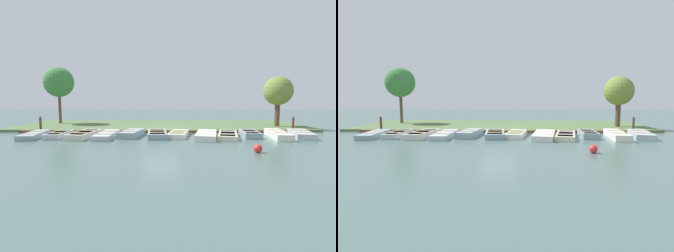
{
  "view_description": "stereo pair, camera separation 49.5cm",
  "coord_description": "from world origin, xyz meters",
  "views": [
    {
      "loc": [
        18.12,
        0.54,
        2.56
      ],
      "look_at": [
        0.68,
        0.55,
        0.65
      ],
      "focal_mm": 28.0,
      "sensor_mm": 36.0,
      "label": 1
    },
    {
      "loc": [
        18.12,
        1.04,
        2.56
      ],
      "look_at": [
        0.68,
        0.55,
        0.65
      ],
      "focal_mm": 28.0,
      "sensor_mm": 36.0,
      "label": 2
    }
  ],
  "objects": [
    {
      "name": "ground_plane",
      "position": [
        0.0,
        0.0,
        0.0
      ],
      "size": [
        80.0,
        80.0,
        0.0
      ],
      "primitive_type": "plane",
      "color": "#4C6660"
    },
    {
      "name": "rowboat_4",
      "position": [
        1.1,
        -1.83,
        0.21
      ],
      "size": [
        2.76,
        1.48,
        0.42
      ],
      "rotation": [
        0.0,
        0.0,
        -0.17
      ],
      "color": "#8C9EA8",
      "rests_on": "ground_plane"
    },
    {
      "name": "rowboat_10",
      "position": [
        1.56,
        7.58,
        0.21
      ],
      "size": [
        3.62,
        1.42,
        0.43
      ],
      "rotation": [
        0.0,
        0.0,
        -0.14
      ],
      "color": "silver",
      "rests_on": "ground_plane"
    },
    {
      "name": "rowboat_6",
      "position": [
        1.13,
        1.22,
        0.17
      ],
      "size": [
        2.89,
        1.56,
        0.34
      ],
      "rotation": [
        0.0,
        0.0,
        -0.18
      ],
      "color": "silver",
      "rests_on": "ground_plane"
    },
    {
      "name": "dock_walkway",
      "position": [
        -1.19,
        0.0,
        0.09
      ],
      "size": [
        1.33,
        20.42,
        0.19
      ],
      "color": "brown",
      "rests_on": "ground_plane"
    },
    {
      "name": "mooring_post_far",
      "position": [
        -1.16,
        9.82,
        0.59
      ],
      "size": [
        0.17,
        0.17,
        1.16
      ],
      "color": "brown",
      "rests_on": "ground_plane"
    },
    {
      "name": "rowboat_2",
      "position": [
        1.51,
        -4.82,
        0.2
      ],
      "size": [
        3.22,
        1.63,
        0.39
      ],
      "rotation": [
        0.0,
        0.0,
        -0.15
      ],
      "color": "beige",
      "rests_on": "ground_plane"
    },
    {
      "name": "shore_bank",
      "position": [
        -5.0,
        0.0,
        0.09
      ],
      "size": [
        8.0,
        24.0,
        0.19
      ],
      "color": "#567042",
      "rests_on": "ground_plane"
    },
    {
      "name": "rowboat_7",
      "position": [
        1.71,
        2.98,
        0.19
      ],
      "size": [
        3.53,
        1.84,
        0.38
      ],
      "rotation": [
        0.0,
        0.0,
        -0.19
      ],
      "color": "silver",
      "rests_on": "ground_plane"
    },
    {
      "name": "rowboat_1",
      "position": [
        1.22,
        -6.55,
        0.17
      ],
      "size": [
        2.87,
        1.02,
        0.34
      ],
      "rotation": [
        0.0,
        0.0,
        0.0
      ],
      "color": "#B2BCC1",
      "rests_on": "ground_plane"
    },
    {
      "name": "rowboat_11",
      "position": [
        1.27,
        9.22,
        0.19
      ],
      "size": [
        3.32,
        1.83,
        0.39
      ],
      "rotation": [
        0.0,
        0.0,
        -0.24
      ],
      "color": "#B2BCC1",
      "rests_on": "ground_plane"
    },
    {
      "name": "park_tree_left",
      "position": [
        -3.43,
        9.56,
        3.03
      ],
      "size": [
        2.34,
        2.34,
        4.26
      ],
      "color": "brown",
      "rests_on": "ground_plane"
    },
    {
      "name": "rowboat_3",
      "position": [
        1.38,
        -3.4,
        0.16
      ],
      "size": [
        3.5,
        1.13,
        0.33
      ],
      "rotation": [
        0.0,
        0.0,
        -0.01
      ],
      "color": "#B2BCC1",
      "rests_on": "ground_plane"
    },
    {
      "name": "rowboat_9",
      "position": [
        1.11,
        5.91,
        0.2
      ],
      "size": [
        2.7,
        1.27,
        0.4
      ],
      "rotation": [
        0.0,
        0.0,
        -0.1
      ],
      "color": "#8C9EA8",
      "rests_on": "ground_plane"
    },
    {
      "name": "mooring_post_near",
      "position": [
        -1.16,
        -8.9,
        0.59
      ],
      "size": [
        0.17,
        0.17,
        1.16
      ],
      "color": "brown",
      "rests_on": "ground_plane"
    },
    {
      "name": "rowboat_8",
      "position": [
        1.61,
        4.36,
        0.16
      ],
      "size": [
        3.5,
        1.85,
        0.33
      ],
      "rotation": [
        0.0,
        0.0,
        -0.22
      ],
      "color": "beige",
      "rests_on": "ground_plane"
    },
    {
      "name": "rowboat_5",
      "position": [
        1.16,
        -0.16,
        0.18
      ],
      "size": [
        3.04,
        1.35,
        0.37
      ],
      "rotation": [
        0.0,
        0.0,
        0.05
      ],
      "color": "#8C9EA8",
      "rests_on": "ground_plane"
    },
    {
      "name": "rowboat_0",
      "position": [
        1.34,
        -8.07,
        0.16
      ],
      "size": [
        3.44,
        1.35,
        0.33
      ],
      "rotation": [
        0.0,
        0.0,
        0.1
      ],
      "color": "#8C9EA8",
      "rests_on": "ground_plane"
    },
    {
      "name": "park_tree_far_left",
      "position": [
        -5.92,
        -9.37,
        3.91
      ],
      "size": [
        2.68,
        2.68,
        5.27
      ],
      "color": "brown",
      "rests_on": "ground_plane"
    },
    {
      "name": "buoy",
      "position": [
        6.14,
        4.73,
        0.2
      ],
      "size": [
        0.4,
        0.4,
        0.4
      ],
      "color": "red",
      "rests_on": "ground_plane"
    }
  ]
}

